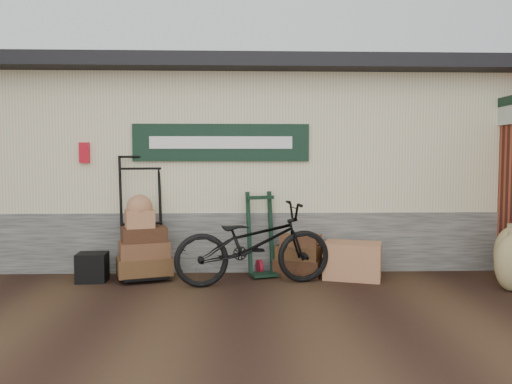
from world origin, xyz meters
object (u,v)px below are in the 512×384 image
suitcase_stack (299,254)px  bicycle (253,239)px  black_trunk (92,267)px  porter_trolley (142,215)px  wicker_hamper (352,261)px  green_barrow (261,234)px

suitcase_stack → bicycle: bicycle is taller
black_trunk → bicycle: bicycle is taller
porter_trolley → black_trunk: size_ratio=4.47×
black_trunk → wicker_hamper: bearing=1.0°
green_barrow → black_trunk: 2.42m
porter_trolley → suitcase_stack: bearing=-15.7°
suitcase_stack → bicycle: bearing=-140.2°
green_barrow → bicycle: bearing=-120.5°
porter_trolley → green_barrow: (1.72, 0.05, -0.29)m
green_barrow → wicker_hamper: 1.37m
suitcase_stack → bicycle: (-0.69, -0.58, 0.32)m
porter_trolley → black_trunk: bearing=-177.5°
wicker_hamper → bicycle: size_ratio=0.37×
suitcase_stack → wicker_hamper: (0.74, -0.27, -0.04)m
green_barrow → bicycle: 0.54m
green_barrow → bicycle: (-0.13, -0.53, 0.01)m
suitcase_stack → wicker_hamper: 0.79m
wicker_hamper → bicycle: bicycle is taller
porter_trolley → bicycle: (1.59, -0.48, -0.28)m
porter_trolley → bicycle: size_ratio=0.84×
black_trunk → bicycle: size_ratio=0.19×
black_trunk → suitcase_stack: bearing=6.6°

